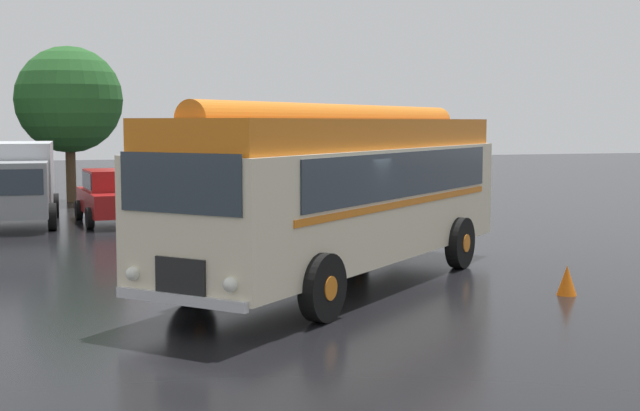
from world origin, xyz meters
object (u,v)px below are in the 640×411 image
car_near_left (112,196)px  box_van (18,180)px  traffic_cone (567,280)px  car_mid_left (203,195)px  vintage_bus (343,187)px

car_near_left → box_van: bearing=164.0°
box_van → traffic_cone: box_van is taller
car_near_left → car_mid_left: 2.80m
car_near_left → box_van: box_van is taller
car_mid_left → box_van: 5.71m
car_mid_left → traffic_cone: size_ratio=7.97×
vintage_bus → box_van: 14.29m
car_mid_left → box_van: size_ratio=0.75×
car_mid_left → traffic_cone: car_mid_left is taller
traffic_cone → box_van: bearing=122.5°
vintage_bus → car_near_left: size_ratio=2.11×
vintage_bus → traffic_cone: size_ratio=16.54×
vintage_bus → car_near_left: bearing=105.7°
car_near_left → traffic_cone: 16.00m
vintage_bus → traffic_cone: vintage_bus is taller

